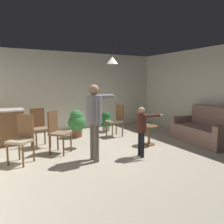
{
  "coord_description": "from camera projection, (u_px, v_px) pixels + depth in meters",
  "views": [
    {
      "loc": [
        -2.59,
        -4.57,
        1.68
      ],
      "look_at": [
        -0.19,
        -0.06,
        1.0
      ],
      "focal_mm": 36.61,
      "sensor_mm": 36.0,
      "label": 1
    }
  ],
  "objects": [
    {
      "name": "couch_floral",
      "position": [
        204.0,
        131.0,
        6.32
      ],
      "size": [
        1.03,
        1.88,
        1.0
      ],
      "rotation": [
        0.0,
        0.0,
        1.47
      ],
      "color": "#8C6B60",
      "rests_on": "ground"
    },
    {
      "name": "wall_back",
      "position": [
        73.0,
        91.0,
        8.05
      ],
      "size": [
        6.4,
        0.1,
        2.7
      ],
      "primitive_type": "cube",
      "color": "silver",
      "rests_on": "ground"
    },
    {
      "name": "dining_chair_centre_back",
      "position": [
        57.0,
        130.0,
        5.38
      ],
      "size": [
        0.59,
        0.59,
        1.0
      ],
      "rotation": [
        0.0,
        0.0,
        3.92
      ],
      "color": "brown",
      "rests_on": "ground"
    },
    {
      "name": "side_table_by_couch",
      "position": [
        149.0,
        133.0,
        6.09
      ],
      "size": [
        0.44,
        0.44,
        0.52
      ],
      "color": "brown",
      "rests_on": "ground"
    },
    {
      "name": "dining_chair_by_counter",
      "position": [
        39.0,
        126.0,
        5.9
      ],
      "size": [
        0.49,
        0.49,
        1.0
      ],
      "rotation": [
        0.0,
        0.0,
        3.32
      ],
      "color": "brown",
      "rests_on": "ground"
    },
    {
      "name": "ceiling_light_pendant",
      "position": [
        112.0,
        60.0,
        6.12
      ],
      "size": [
        0.32,
        0.32,
        0.55
      ],
      "color": "silver"
    },
    {
      "name": "person_child",
      "position": [
        142.0,
        126.0,
        5.07
      ],
      "size": [
        0.58,
        0.36,
        1.13
      ],
      "rotation": [
        0.0,
        0.0,
        -1.66
      ],
      "color": "black",
      "rests_on": "ground"
    },
    {
      "name": "dining_chair_spare",
      "position": [
        22.0,
        137.0,
        4.73
      ],
      "size": [
        0.59,
        0.59,
        1.0
      ],
      "rotation": [
        0.0,
        0.0,
        2.38
      ],
      "color": "brown",
      "rests_on": "ground"
    },
    {
      "name": "ground",
      "position": [
        118.0,
        153.0,
        5.43
      ],
      "size": [
        7.68,
        7.68,
        0.0
      ],
      "primitive_type": "plane",
      "color": "#B2A893"
    },
    {
      "name": "potted_plant_by_wall",
      "position": [
        106.0,
        121.0,
        7.74
      ],
      "size": [
        0.44,
        0.44,
        0.68
      ],
      "color": "#B7B2AD",
      "rests_on": "ground"
    },
    {
      "name": "potted_plant_corner",
      "position": [
        77.0,
        122.0,
        6.98
      ],
      "size": [
        0.54,
        0.54,
        0.83
      ],
      "color": "brown",
      "rests_on": "ground"
    },
    {
      "name": "dining_chair_near_wall",
      "position": [
        116.0,
        119.0,
        7.04
      ],
      "size": [
        0.44,
        0.44,
        1.0
      ],
      "rotation": [
        0.0,
        0.0,
        1.61
      ],
      "color": "brown",
      "rests_on": "ground"
    },
    {
      "name": "spare_remote_on_table",
      "position": [
        147.0,
        125.0,
        6.08
      ],
      "size": [
        0.06,
        0.13,
        0.04
      ],
      "primitive_type": "cube",
      "rotation": [
        0.0,
        0.0,
        0.22
      ],
      "color": "white",
      "rests_on": "side_table_by_couch"
    },
    {
      "name": "wall_right",
      "position": [
        212.0,
        93.0,
        6.74
      ],
      "size": [
        0.1,
        6.4,
        2.7
      ],
      "primitive_type": "cube",
      "color": "silver",
      "rests_on": "ground"
    },
    {
      "name": "person_adult",
      "position": [
        95.0,
        114.0,
        4.77
      ],
      "size": [
        0.8,
        0.48,
        1.62
      ],
      "rotation": [
        0.0,
        0.0,
        -1.55
      ],
      "color": "#60564C",
      "rests_on": "ground"
    }
  ]
}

